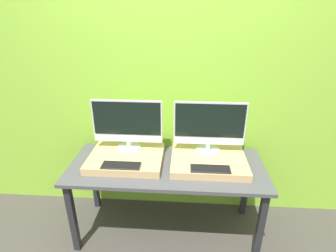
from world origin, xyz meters
The scene contains 8 objects.
wall_back centered at (0.00, 0.74, 1.30)m, with size 8.00×0.04×2.60m.
workbench centered at (0.00, 0.34, 0.64)m, with size 1.63×0.67×0.71m.
wooden_riser_left centered at (-0.35, 0.37, 0.74)m, with size 0.62×0.48×0.06m.
monitor_left centered at (-0.35, 0.50, 1.01)m, with size 0.60×0.21×0.45m.
keyboard_left centered at (-0.35, 0.19, 0.78)m, with size 0.31×0.11×0.01m.
wooden_riser_right centered at (0.35, 0.37, 0.74)m, with size 0.62×0.48×0.06m.
monitor_right centered at (0.35, 0.50, 1.01)m, with size 0.60×0.21×0.45m.
keyboard_right centered at (0.35, 0.19, 0.78)m, with size 0.31×0.11×0.01m.
Camera 1 is at (0.14, -1.54, 1.90)m, focal length 28.00 mm.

